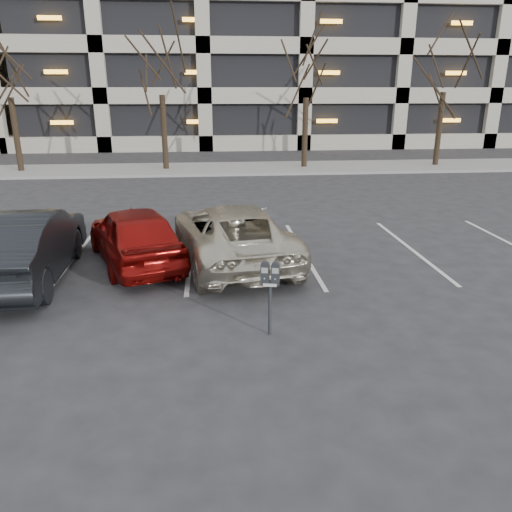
{
  "coord_description": "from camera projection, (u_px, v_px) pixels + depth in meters",
  "views": [
    {
      "loc": [
        -0.89,
        -9.39,
        3.87
      ],
      "look_at": [
        -0.11,
        -1.14,
        1.1
      ],
      "focal_mm": 35.0,
      "sensor_mm": 36.0,
      "label": 1
    }
  ],
  "objects": [
    {
      "name": "parking_garage",
      "position": [
        364.0,
        19.0,
        40.26
      ],
      "size": [
        52.0,
        20.0,
        19.0
      ],
      "color": "black",
      "rests_on": "ground"
    },
    {
      "name": "tree_a",
      "position": [
        3.0,
        48.0,
        22.59
      ],
      "size": [
        3.45,
        3.45,
        7.83
      ],
      "color": "black",
      "rests_on": "ground"
    },
    {
      "name": "sidewalk",
      "position": [
        226.0,
        169.0,
        25.26
      ],
      "size": [
        80.0,
        4.0,
        0.12
      ],
      "primitive_type": "cube",
      "color": "gray",
      "rests_on": "ground"
    },
    {
      "name": "tree_d",
      "position": [
        449.0,
        43.0,
        24.36
      ],
      "size": [
        3.67,
        3.67,
        8.34
      ],
      "color": "black",
      "rests_on": "ground"
    },
    {
      "name": "parking_meter",
      "position": [
        270.0,
        281.0,
        8.0
      ],
      "size": [
        0.34,
        0.18,
        1.25
      ],
      "rotation": [
        0.0,
        0.0,
        -0.21
      ],
      "color": "black",
      "rests_on": "ground"
    },
    {
      "name": "tree_b",
      "position": [
        159.0,
        45.0,
        23.16
      ],
      "size": [
        3.55,
        3.55,
        8.07
      ],
      "color": "black",
      "rests_on": "ground"
    },
    {
      "name": "car_red",
      "position": [
        135.0,
        235.0,
        11.47
      ],
      "size": [
        2.93,
        4.38,
        1.38
      ],
      "primitive_type": "imported",
      "rotation": [
        0.0,
        0.0,
        3.49
      ],
      "color": "maroon",
      "rests_on": "ground"
    },
    {
      "name": "tree_c",
      "position": [
        307.0,
        51.0,
        23.86
      ],
      "size": [
        3.42,
        3.42,
        7.76
      ],
      "color": "black",
      "rests_on": "ground"
    },
    {
      "name": "stall_lines",
      "position": [
        190.0,
        255.0,
        12.22
      ],
      "size": [
        16.9,
        5.2,
        0.0
      ],
      "color": "silver",
      "rests_on": "ground"
    },
    {
      "name": "ground",
      "position": [
        256.0,
        289.0,
        10.18
      ],
      "size": [
        140.0,
        140.0,
        0.0
      ],
      "primitive_type": "plane",
      "color": "#28282B",
      "rests_on": "ground"
    },
    {
      "name": "car_dark",
      "position": [
        24.0,
        245.0,
        10.47
      ],
      "size": [
        1.81,
        4.74,
        1.54
      ],
      "primitive_type": "imported",
      "rotation": [
        0.0,
        0.0,
        3.18
      ],
      "color": "black",
      "rests_on": "ground"
    },
    {
      "name": "suv_silver",
      "position": [
        232.0,
        233.0,
        11.62
      ],
      "size": [
        3.09,
        5.27,
        1.38
      ],
      "rotation": [
        0.0,
        0.0,
        3.31
      ],
      "color": "beige",
      "rests_on": "ground"
    }
  ]
}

